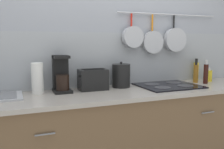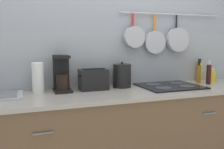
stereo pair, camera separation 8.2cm
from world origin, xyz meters
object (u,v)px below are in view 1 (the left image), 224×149
(paper_towel_roll, at_px, (37,78))
(kettle, at_px, (121,76))
(bottle_hot_sauce, at_px, (196,71))
(coffee_maker, at_px, (61,76))
(toaster, at_px, (93,80))
(bottle_cooking_wine, at_px, (196,73))
(bottle_dish_soap, at_px, (206,73))
(bottle_sesame_oil, at_px, (209,75))

(paper_towel_roll, bearing_deg, kettle, 0.04)
(bottle_hot_sauce, bearing_deg, coffee_maker, -176.99)
(paper_towel_roll, xyz_separation_m, toaster, (0.49, -0.03, -0.04))
(bottle_cooking_wine, height_order, bottle_dish_soap, bottle_dish_soap)
(kettle, distance_m, bottle_dish_soap, 0.92)
(kettle, height_order, bottle_dish_soap, same)
(bottle_dish_soap, relative_size, bottle_hot_sauce, 1.00)
(paper_towel_roll, bearing_deg, bottle_hot_sauce, 2.70)
(paper_towel_roll, distance_m, bottle_sesame_oil, 1.84)
(coffee_maker, bearing_deg, toaster, -6.20)
(toaster, xyz_separation_m, bottle_sesame_oil, (1.35, -0.01, -0.03))
(bottle_sesame_oil, bearing_deg, toaster, 179.59)
(toaster, height_order, bottle_cooking_wine, bottle_cooking_wine)
(kettle, bearing_deg, toaster, -174.21)
(coffee_maker, xyz_separation_m, bottle_sesame_oil, (1.64, -0.04, -0.07))
(bottle_dish_soap, bearing_deg, kettle, 170.86)
(bottle_hot_sauce, bearing_deg, bottle_cooking_wine, -130.88)
(coffee_maker, xyz_separation_m, bottle_dish_soap, (1.49, -0.15, -0.03))
(coffee_maker, xyz_separation_m, bottle_cooking_wine, (1.43, -0.06, -0.03))
(bottle_dish_soap, bearing_deg, coffee_maker, 174.36)
(coffee_maker, bearing_deg, kettle, -0.07)
(toaster, xyz_separation_m, bottle_hot_sauce, (1.27, 0.11, 0.01))
(toaster, distance_m, bottle_cooking_wine, 1.15)
(kettle, height_order, bottle_sesame_oil, kettle)
(kettle, xyz_separation_m, bottle_cooking_wine, (0.85, -0.06, -0.01))
(bottle_dish_soap, bearing_deg, bottle_cooking_wine, 126.17)
(bottle_cooking_wine, bearing_deg, coffee_maker, 177.44)
(bottle_dish_soap, bearing_deg, toaster, 174.49)
(paper_towel_roll, xyz_separation_m, coffee_maker, (0.20, 0.00, 0.00))
(kettle, relative_size, bottle_hot_sauce, 1.01)
(toaster, height_order, kettle, kettle)
(toaster, distance_m, bottle_hot_sauce, 1.28)
(kettle, bearing_deg, paper_towel_roll, -179.96)
(coffee_maker, xyz_separation_m, bottle_hot_sauce, (1.56, 0.08, -0.03))
(paper_towel_roll, distance_m, bottle_hot_sauce, 1.77)
(bottle_dish_soap, height_order, bottle_hot_sauce, bottle_dish_soap)
(bottle_hot_sauce, height_order, bottle_sesame_oil, bottle_hot_sauce)
(paper_towel_roll, relative_size, bottle_hot_sauce, 1.06)
(kettle, xyz_separation_m, bottle_dish_soap, (0.91, -0.15, -0.00))
(coffee_maker, relative_size, kettle, 1.29)
(bottle_dish_soap, xyz_separation_m, bottle_sesame_oil, (0.14, 0.11, -0.04))
(toaster, relative_size, bottle_cooking_wine, 1.16)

